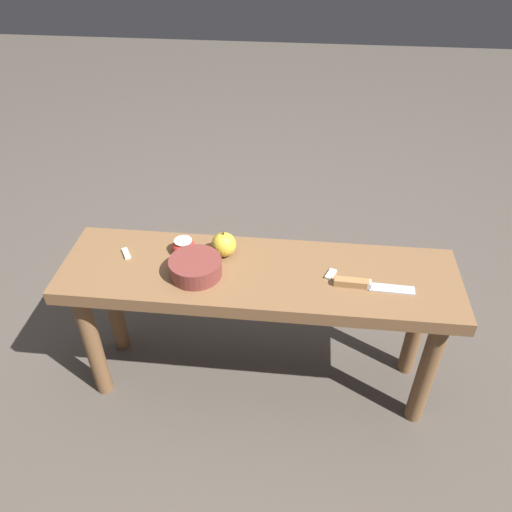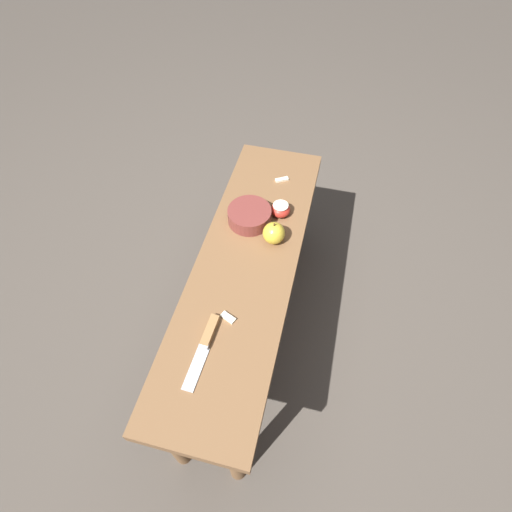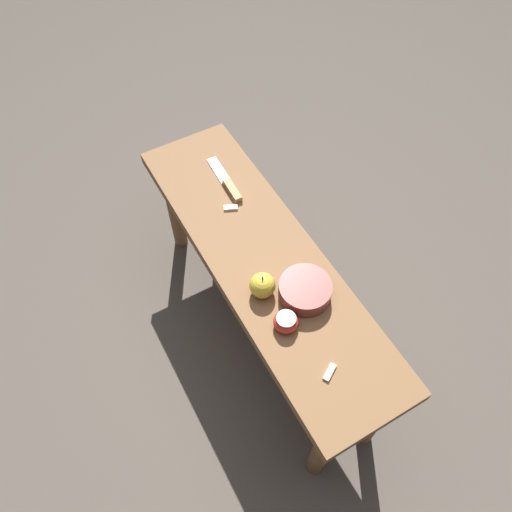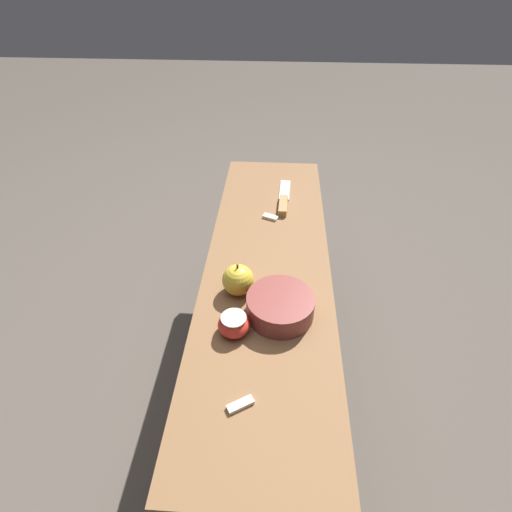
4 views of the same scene
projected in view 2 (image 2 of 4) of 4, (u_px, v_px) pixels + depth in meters
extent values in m
plane|color=#4C443D|center=(249.00, 331.00, 1.61)|extent=(8.00, 8.00, 0.00)
cube|color=brown|center=(246.00, 266.00, 1.25)|extent=(1.11, 0.31, 0.04)
cylinder|color=brown|center=(236.00, 458.00, 1.13)|extent=(0.05, 0.05, 0.43)
cylinder|color=brown|center=(298.00, 211.00, 1.71)|extent=(0.05, 0.05, 0.43)
cylinder|color=brown|center=(174.00, 441.00, 1.16)|extent=(0.05, 0.05, 0.43)
cylinder|color=brown|center=(255.00, 203.00, 1.74)|extent=(0.05, 0.05, 0.43)
cube|color=#B7BABF|center=(196.00, 369.00, 1.03)|extent=(0.12, 0.04, 0.00)
cube|color=#B7BABF|center=(204.00, 346.00, 1.05)|extent=(0.01, 0.03, 0.02)
cube|color=#9E7042|center=(210.00, 331.00, 1.08)|extent=(0.09, 0.03, 0.02)
sphere|color=gold|center=(274.00, 233.00, 1.26)|extent=(0.07, 0.07, 0.07)
cylinder|color=#4C3319|center=(274.00, 225.00, 1.22)|extent=(0.00, 0.00, 0.01)
ellipsoid|color=red|center=(280.00, 210.00, 1.34)|extent=(0.07, 0.07, 0.04)
cylinder|color=white|center=(281.00, 205.00, 1.32)|extent=(0.05, 0.05, 0.00)
cube|color=white|center=(228.00, 318.00, 1.11)|extent=(0.03, 0.05, 0.01)
cube|color=white|center=(282.00, 180.00, 1.45)|extent=(0.04, 0.05, 0.01)
cylinder|color=brown|center=(250.00, 216.00, 1.32)|extent=(0.14, 0.14, 0.05)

